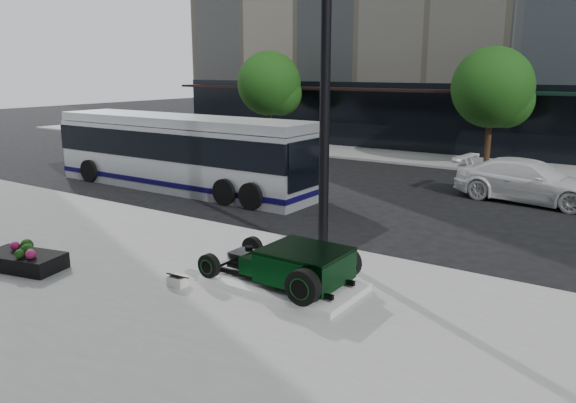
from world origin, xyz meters
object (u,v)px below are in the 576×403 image
Objects in this scene: flower_planter at (24,259)px; white_sedan at (530,181)px; hot_rod at (296,264)px; transit_bus at (181,152)px; lamppost at (325,101)px.

white_sedan reaches higher than flower_planter.
transit_bus is (-10.02, 6.75, 0.79)m from hot_rod.
flower_planter is at bearing -157.47° from hot_rod.
hot_rod is 0.38× the size of lamppost.
transit_bus is at bearing 146.03° from hot_rod.
white_sedan reaches higher than hot_rod.
hot_rod is at bearing 22.53° from flower_planter.
hot_rod is at bearing -71.80° from lamppost.
lamppost reaches higher than white_sedan.
white_sedan is at bearing 60.30° from flower_planter.
lamppost is (-0.82, 2.51, 3.31)m from hot_rod.
transit_bus is at bearing 112.89° from flower_planter.
flower_planter is at bearing 156.42° from white_sedan.
hot_rod is 4.24m from lamppost.
transit_bus is 2.28× the size of white_sedan.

